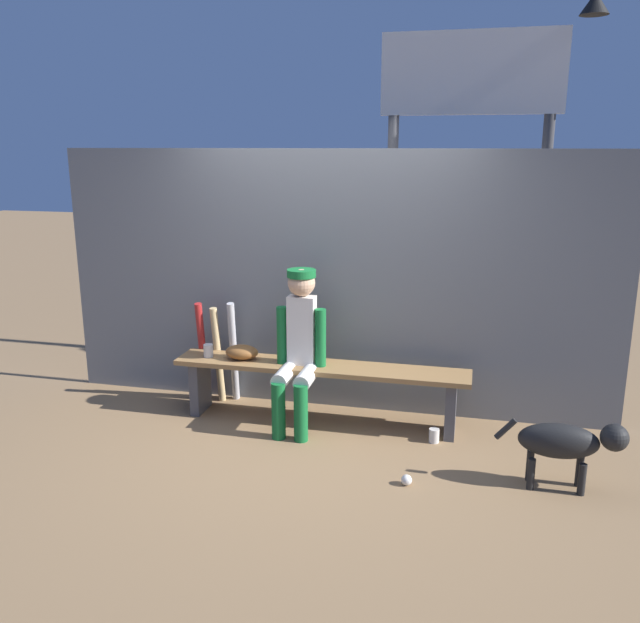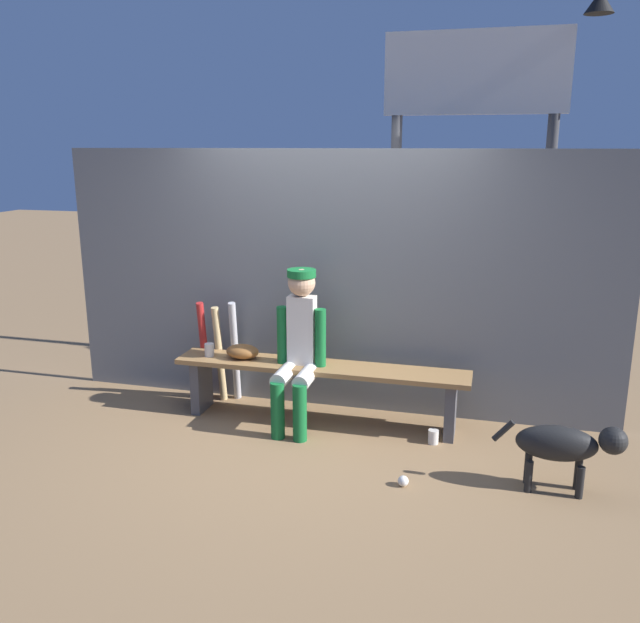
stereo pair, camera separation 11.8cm
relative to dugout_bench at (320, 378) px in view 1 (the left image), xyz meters
The scene contains 13 objects.
ground_plane 0.38m from the dugout_bench, ahead, with size 30.00×30.00×0.00m, color olive.
chainlink_fence 0.82m from the dugout_bench, 90.00° to the left, with size 4.80×0.03×2.21m, color slate.
dugout_bench is the anchor object (origin of this frame).
player_seated 0.37m from the dugout_bench, 143.97° to the right, with size 0.41×0.55×1.29m.
baseball_glove 0.69m from the dugout_bench, behind, with size 0.28×0.20×0.12m, color brown.
bat_aluminum_silver 0.89m from the dugout_bench, 163.25° to the left, with size 0.06×0.06×0.93m, color #B7B7BC.
bat_wood_natural 1.00m from the dugout_bench, 167.74° to the left, with size 0.06×0.06×0.88m, color tan.
bat_aluminum_red 1.14m from the dugout_bench, 169.27° to the left, with size 0.06×0.06×0.92m, color #B22323.
baseball 1.25m from the dugout_bench, 47.29° to the right, with size 0.07×0.07×0.07m, color white.
cup_on_ground 1.02m from the dugout_bench, 10.14° to the right, with size 0.08×0.08×0.11m, color silver.
cup_on_bench 0.98m from the dugout_bench, behind, with size 0.08×0.08×0.11m, color silver.
scoreboard 2.66m from the dugout_bench, 50.55° to the left, with size 1.89×0.27×3.46m.
dog 1.96m from the dugout_bench, 20.28° to the right, with size 0.84×0.20×0.49m.
Camera 1 is at (1.18, -4.93, 2.24)m, focal length 36.82 mm.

